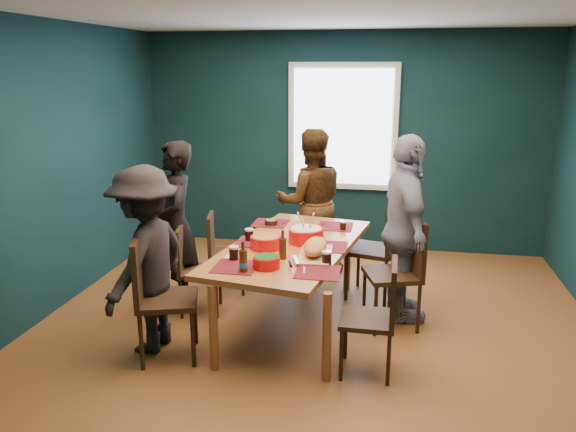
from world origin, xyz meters
name	(u,v)px	position (x,y,z in m)	size (l,w,h in m)	color
room	(319,174)	(0.00, 0.27, 1.37)	(5.01, 5.01, 2.71)	brown
dining_table	(291,252)	(-0.23, 0.13, 0.68)	(1.31, 2.11, 0.75)	#9D5E2F
chair_left_far	(220,247)	(-1.09, 0.77, 0.48)	(0.44, 0.44, 0.82)	black
chair_left_mid	(191,263)	(-1.19, 0.21, 0.49)	(0.45, 0.45, 0.84)	black
chair_left_near	(154,289)	(-1.17, -0.68, 0.59)	(0.57, 0.57, 1.01)	black
chair_right_far	(382,242)	(0.56, 0.87, 0.60)	(0.56, 0.56, 1.02)	black
chair_right_mid	(403,264)	(0.76, 0.28, 0.58)	(0.57, 0.57, 1.00)	black
chair_right_near	(379,310)	(0.57, -0.60, 0.52)	(0.41, 0.41, 0.89)	black
person_far_left	(176,225)	(-1.38, 0.35, 0.81)	(0.59, 0.39, 1.61)	black
person_back	(311,202)	(-0.25, 1.49, 0.81)	(0.79, 0.62, 1.63)	black
person_right	(405,230)	(0.76, 0.43, 0.86)	(1.00, 0.42, 1.71)	silver
person_near_left	(146,260)	(-1.30, -0.52, 0.77)	(0.99, 0.57, 1.53)	black
bowl_salad	(266,242)	(-0.42, -0.01, 0.81)	(0.27, 0.27, 0.11)	red
bowl_dumpling	(306,234)	(-0.11, 0.23, 0.82)	(0.32, 0.32, 0.30)	red
bowl_herbs	(266,262)	(-0.31, -0.48, 0.80)	(0.22, 0.22, 0.09)	red
cutting_board	(315,248)	(0.03, -0.13, 0.82)	(0.32, 0.65, 0.14)	tan
small_bowl	(271,222)	(-0.53, 0.72, 0.78)	(0.13, 0.13, 0.05)	black
beer_bottle_a	(243,261)	(-0.46, -0.60, 0.84)	(0.07, 0.07, 0.24)	#411E0B
beer_bottle_b	(283,248)	(-0.23, -0.25, 0.85)	(0.06, 0.06, 0.24)	#411E0B
cola_glass_a	(234,252)	(-0.61, -0.35, 0.81)	(0.08, 0.08, 0.11)	black
cola_glass_b	(327,257)	(0.14, -0.32, 0.81)	(0.08, 0.08, 0.11)	black
cola_glass_c	(343,225)	(0.18, 0.68, 0.80)	(0.06, 0.06, 0.09)	black
cola_glass_d	(249,234)	(-0.62, 0.18, 0.81)	(0.08, 0.08, 0.11)	black
napkin_a	(329,244)	(0.10, 0.19, 0.75)	(0.14, 0.14, 0.00)	#FF806B
napkin_b	(234,256)	(-0.63, -0.27, 0.75)	(0.15, 0.15, 0.00)	#FF806B
napkin_c	(326,273)	(0.16, -0.53, 0.75)	(0.16, 0.16, 0.00)	#FF806B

